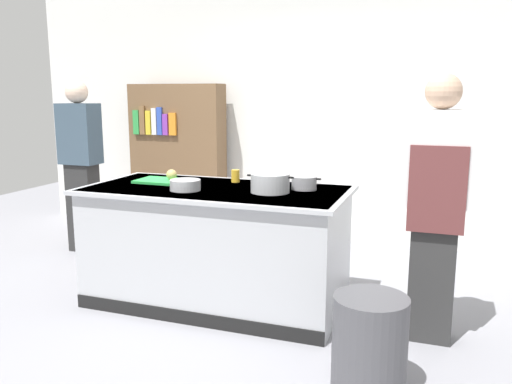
{
  "coord_description": "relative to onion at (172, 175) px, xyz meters",
  "views": [
    {
      "loc": [
        1.58,
        -3.52,
        1.6
      ],
      "look_at": [
        0.25,
        0.2,
        0.85
      ],
      "focal_mm": 36.69,
      "sensor_mm": 36.0,
      "label": 1
    }
  ],
  "objects": [
    {
      "name": "mixing_bowl",
      "position": [
        0.26,
        -0.27,
        -0.02
      ],
      "size": [
        0.23,
        0.23,
        0.08
      ],
      "primitive_type": "cylinder",
      "color": "#B7BABF",
      "rests_on": "counter_island"
    },
    {
      "name": "ground_plane",
      "position": [
        0.43,
        -0.12,
        -0.96
      ],
      "size": [
        10.0,
        10.0,
        0.0
      ],
      "primitive_type": "plane",
      "color": "gray"
    },
    {
      "name": "trash_bin",
      "position": [
        1.71,
        -0.99,
        -0.69
      ],
      "size": [
        0.4,
        0.4,
        0.55
      ],
      "primitive_type": "cylinder",
      "color": "#4C4C51",
      "rests_on": "ground_plane"
    },
    {
      "name": "sauce_pan",
      "position": [
        1.07,
        0.06,
        -0.01
      ],
      "size": [
        0.25,
        0.19,
        0.1
      ],
      "color": "#99999E",
      "rests_on": "counter_island"
    },
    {
      "name": "person_chef",
      "position": [
        2.0,
        -0.21,
        -0.05
      ],
      "size": [
        0.38,
        0.25,
        1.72
      ],
      "rotation": [
        0.0,
        0.0,
        1.54
      ],
      "color": "#313131",
      "rests_on": "ground_plane"
    },
    {
      "name": "juice_cup",
      "position": [
        0.48,
        0.18,
        -0.01
      ],
      "size": [
        0.07,
        0.07,
        0.1
      ],
      "primitive_type": "cylinder",
      "color": "yellow",
      "rests_on": "counter_island"
    },
    {
      "name": "stock_pot",
      "position": [
        0.87,
        -0.14,
        0.01
      ],
      "size": [
        0.35,
        0.28,
        0.14
      ],
      "color": "#B7BABF",
      "rests_on": "counter_island"
    },
    {
      "name": "bookshelf",
      "position": [
        -0.84,
        1.68,
        -0.11
      ],
      "size": [
        1.1,
        0.31,
        1.7
      ],
      "color": "brown",
      "rests_on": "ground_plane"
    },
    {
      "name": "onion",
      "position": [
        0.0,
        0.0,
        0.0
      ],
      "size": [
        0.08,
        0.08,
        0.08
      ],
      "primitive_type": "sphere",
      "color": "tan",
      "rests_on": "cutting_board"
    },
    {
      "name": "counter_island",
      "position": [
        0.43,
        -0.12,
        -0.5
      ],
      "size": [
        1.98,
        0.98,
        0.9
      ],
      "color": "#B7BABF",
      "rests_on": "ground_plane"
    },
    {
      "name": "cutting_board",
      "position": [
        -0.07,
        -0.02,
        -0.05
      ],
      "size": [
        0.4,
        0.28,
        0.02
      ],
      "primitive_type": "cube",
      "color": "green",
      "rests_on": "counter_island"
    },
    {
      "name": "back_wall",
      "position": [
        0.43,
        1.98,
        0.54
      ],
      "size": [
        6.4,
        0.12,
        3.0
      ],
      "primitive_type": "cube",
      "color": "white",
      "rests_on": "ground_plane"
    },
    {
      "name": "person_guest",
      "position": [
        -1.4,
        0.68,
        -0.05
      ],
      "size": [
        0.38,
        0.24,
        1.72
      ],
      "rotation": [
        0.0,
        0.0,
        -1.77
      ],
      "color": "#2B2B2B",
      "rests_on": "ground_plane"
    }
  ]
}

